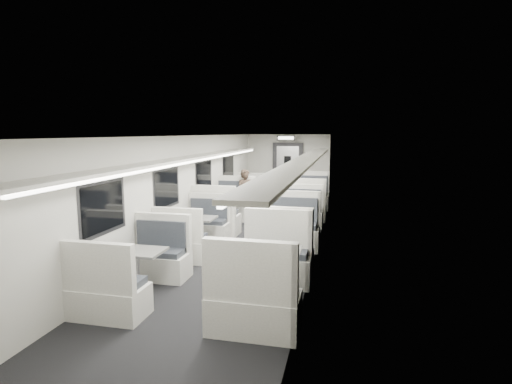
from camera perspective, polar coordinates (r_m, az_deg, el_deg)
The scene contains 19 objects.
room at distance 8.80m, azimuth -0.96°, elevation 0.21°, with size 3.24×12.24×2.64m.
booth_left_a at distance 12.57m, azimuth -1.57°, elevation -1.09°, with size 1.03×2.10×1.12m.
booth_left_b at distance 10.59m, azimuth -4.35°, elevation -2.73°, with size 1.14×2.31×1.23m.
booth_left_c at distance 8.60m, azimuth -8.59°, elevation -5.80°, with size 0.99×2.01×1.07m.
booth_left_d at distance 6.46m, azimuth -16.66°, elevation -10.89°, with size 1.01×2.04×1.09m.
booth_right_a at distance 12.21m, azimuth 7.54°, elevation -1.29°, with size 1.12×2.27×1.22m.
booth_right_b at distance 9.87m, azimuth 6.27°, elevation -3.82°, with size 1.02×2.07×1.11m.
booth_right_c at distance 7.79m, azimuth 4.47°, elevation -6.87°, with size 1.13×2.29×1.22m.
booth_right_d at distance 5.90m, azimuth 1.61°, elevation -11.91°, with size 1.14×2.31×1.24m.
passenger at distance 11.31m, azimuth -1.48°, elevation -0.39°, with size 0.53×0.35×1.44m, color black.
window_a at distance 12.43m, azimuth -3.94°, elevation 3.32°, with size 0.02×1.18×0.84m, color black.
window_b at distance 10.35m, azimuth -7.42°, elevation 2.22°, with size 0.02×1.18×0.84m, color black.
window_c at distance 8.34m, azimuth -12.60°, elevation 0.57°, with size 0.02×1.18×0.84m, color black.
window_d at distance 6.44m, azimuth -20.94°, elevation -2.09°, with size 0.02×1.18×0.84m, color black.
luggage_rack_left at distance 8.82m, azimuth -9.34°, elevation 4.79°, with size 0.46×10.40×0.09m.
luggage_rack_right at distance 8.22m, azimuth 7.01°, elevation 4.57°, with size 0.46×10.40×0.09m.
vestibule_door at distance 14.61m, azimuth 4.54°, elevation 2.87°, with size 1.10×0.13×2.10m.
exit_sign at distance 14.06m, azimuth 4.31°, elevation 7.71°, with size 0.62×0.12×0.16m.
wall_notice at distance 14.48m, azimuth 7.50°, elevation 4.60°, with size 0.32×0.02×0.40m, color white.
Camera 1 is at (2.06, -8.46, 2.47)m, focal length 28.00 mm.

